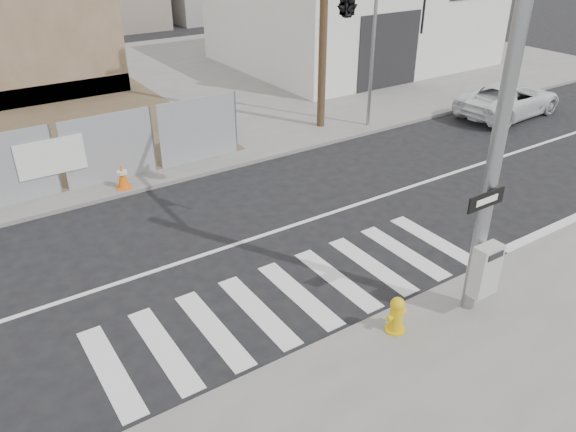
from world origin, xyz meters
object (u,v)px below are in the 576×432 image
signal_pole (392,43)px  traffic_cone_d (122,176)px  suv (509,99)px  fire_hydrant (397,315)px  auto_shop (353,13)px

signal_pole → traffic_cone_d: signal_pole is taller
traffic_cone_d → suv: bearing=-6.3°
fire_hydrant → traffic_cone_d: size_ratio=0.99×
signal_pole → traffic_cone_d: (-3.84, 6.36, -4.30)m
fire_hydrant → suv: 14.65m
signal_pole → suv: 12.68m
signal_pole → traffic_cone_d: bearing=121.1°
suv → traffic_cone_d: 14.96m
suv → traffic_cone_d: (-14.87, 1.64, -0.17)m
suv → traffic_cone_d: size_ratio=6.34×
auto_shop → traffic_cone_d: (-15.35, -8.65, -2.05)m
auto_shop → fire_hydrant: size_ratio=16.31×
signal_pole → traffic_cone_d: 8.59m
signal_pole → fire_hydrant: signal_pole is taller
auto_shop → fire_hydrant: bearing=-127.0°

